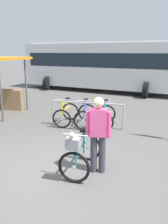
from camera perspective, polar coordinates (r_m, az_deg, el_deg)
The scene contains 8 objects.
ground_plane at distance 5.24m, azimuth -6.39°, elevation -14.20°, with size 80.00×80.00×0.00m, color #514F4C.
bike_rack_rail at distance 7.81m, azimuth 0.77°, elevation 0.74°, with size 2.51×0.07×0.88m.
racked_bike_yellow at distance 8.26m, azimuth -4.40°, elevation -0.46°, with size 0.68×1.12×0.97m.
racked_bike_blue at distance 8.07m, azimuth 0.32°, elevation -0.78°, with size 0.78×1.15×0.97m.
racked_bike_teal at distance 7.94m, azimuth 5.24°, elevation -1.10°, with size 0.72×1.14×0.97m.
featured_bicycle at distance 4.91m, azimuth -1.07°, elevation -9.84°, with size 0.70×1.22×1.09m.
person_with_featured_bike at distance 4.83m, azimuth 3.51°, elevation -4.91°, with size 0.53×0.24×1.64m.
bus_distant at distance 15.29m, azimuth 4.00°, elevation 11.76°, with size 10.30×4.68×3.08m.
Camera 1 is at (1.66, -4.28, 2.53)m, focal length 37.16 mm.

